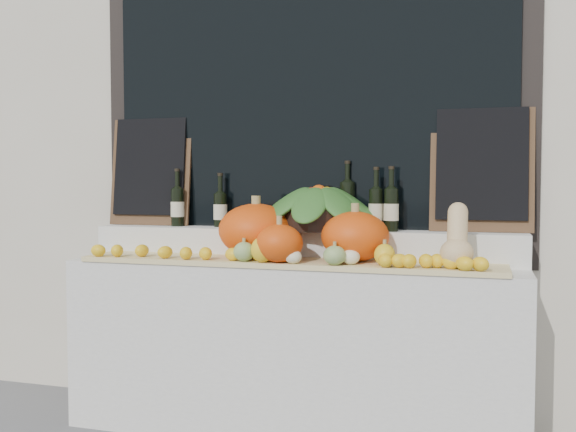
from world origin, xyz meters
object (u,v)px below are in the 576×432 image
(pumpkin_left, at_px, (256,230))
(produce_bowl, at_px, (319,207))
(pumpkin_right, at_px, (355,236))
(wine_bottle_tall, at_px, (347,205))
(butternut_squash, at_px, (457,241))

(pumpkin_left, height_order, produce_bowl, produce_bowl)
(pumpkin_right, bearing_deg, pumpkin_left, 174.73)
(pumpkin_left, relative_size, wine_bottle_tall, 1.07)
(pumpkin_left, relative_size, pumpkin_right, 1.17)
(butternut_squash, xyz_separation_m, wine_bottle_tall, (-0.58, 0.38, 0.14))
(pumpkin_right, height_order, produce_bowl, produce_bowl)
(produce_bowl, distance_m, wine_bottle_tall, 0.16)
(pumpkin_left, height_order, butternut_squash, butternut_squash)
(pumpkin_left, bearing_deg, produce_bowl, 28.74)
(butternut_squash, relative_size, wine_bottle_tall, 0.81)
(produce_bowl, relative_size, wine_bottle_tall, 1.87)
(butternut_squash, height_order, wine_bottle_tall, wine_bottle_tall)
(produce_bowl, bearing_deg, wine_bottle_tall, 30.01)
(pumpkin_right, relative_size, butternut_squash, 1.13)
(butternut_squash, bearing_deg, wine_bottle_tall, 146.45)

